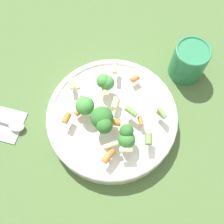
# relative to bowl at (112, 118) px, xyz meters

# --- Properties ---
(ground_plane) EXTENTS (3.00, 3.00, 0.00)m
(ground_plane) POSITION_rel_bowl_xyz_m (0.00, 0.00, -0.02)
(ground_plane) COLOR #4C6B38
(bowl) EXTENTS (0.28, 0.28, 0.04)m
(bowl) POSITION_rel_bowl_xyz_m (0.00, 0.00, 0.00)
(bowl) COLOR white
(bowl) RESTS_ON ground_plane
(pasta_salad) EXTENTS (0.23, 0.20, 0.07)m
(pasta_salad) POSITION_rel_bowl_xyz_m (0.00, 0.02, 0.05)
(pasta_salad) COLOR #8CB766
(pasta_salad) RESTS_ON bowl
(cup) EXTENTS (0.08, 0.08, 0.09)m
(cup) POSITION_rel_bowl_xyz_m (-0.06, -0.21, 0.02)
(cup) COLOR #2D7F51
(cup) RESTS_ON ground_plane
(spoon) EXTENTS (0.18, 0.07, 0.01)m
(spoon) POSITION_rel_bowl_xyz_m (0.20, 0.15, -0.01)
(spoon) COLOR silver
(spoon) RESTS_ON napkin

